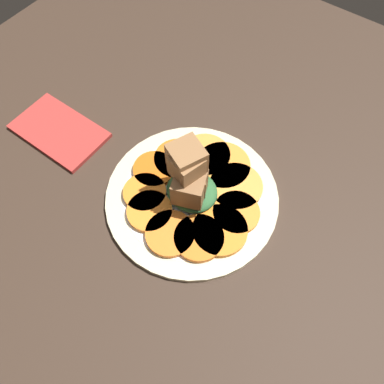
{
  "coord_description": "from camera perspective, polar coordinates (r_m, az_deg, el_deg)",
  "views": [
    {
      "loc": [
        17.12,
        -23.5,
        56.18
      ],
      "look_at": [
        0.0,
        0.0,
        4.1
      ],
      "focal_mm": 35.0,
      "sensor_mm": 36.0,
      "label": 1
    }
  ],
  "objects": [
    {
      "name": "carrot_slice_0",
      "position": [
        0.64,
        -2.2,
        5.03
      ],
      "size": [
        8.04,
        8.04,
        0.9
      ],
      "primitive_type": "cylinder",
      "color": "orange",
      "rests_on": "plate"
    },
    {
      "name": "center_pile",
      "position": [
        0.56,
        -0.32,
        1.78
      ],
      "size": [
        8.37,
        8.15,
        11.79
      ],
      "color": "#2D6033",
      "rests_on": "plate"
    },
    {
      "name": "carrot_slice_5",
      "position": [
        0.57,
        1.07,
        -6.99
      ],
      "size": [
        7.65,
        7.65,
        0.9
      ],
      "primitive_type": "cylinder",
      "color": "orange",
      "rests_on": "plate"
    },
    {
      "name": "fork",
      "position": [
        0.59,
        -3.55,
        -3.59
      ],
      "size": [
        17.84,
        2.48,
        0.4
      ],
      "rotation": [
        0.0,
        0.0,
        -0.03
      ],
      "color": "silver",
      "rests_on": "plate"
    },
    {
      "name": "carrot_slice_3",
      "position": [
        0.59,
        -6.48,
        -2.93
      ],
      "size": [
        7.18,
        7.18,
        0.9
      ],
      "primitive_type": "cylinder",
      "color": "orange",
      "rests_on": "plate"
    },
    {
      "name": "table_slab",
      "position": [
        0.62,
        0.0,
        -1.39
      ],
      "size": [
        120.0,
        120.0,
        2.0
      ],
      "primitive_type": "cube",
      "color": "#38281E",
      "rests_on": "ground"
    },
    {
      "name": "carrot_slice_8",
      "position": [
        0.61,
        6.69,
        0.84
      ],
      "size": [
        8.73,
        8.73,
        0.9
      ],
      "primitive_type": "cylinder",
      "color": "#F9953A",
      "rests_on": "plate"
    },
    {
      "name": "carrot_slice_10",
      "position": [
        0.64,
        2.0,
        5.62
      ],
      "size": [
        8.6,
        8.6,
        0.9
      ],
      "primitive_type": "cylinder",
      "color": "#F99438",
      "rests_on": "plate"
    },
    {
      "name": "carrot_slice_1",
      "position": [
        0.63,
        -5.89,
        3.36
      ],
      "size": [
        6.98,
        6.98,
        0.9
      ],
      "primitive_type": "cylinder",
      "color": "#D66014",
      "rests_on": "plate"
    },
    {
      "name": "carrot_slice_2",
      "position": [
        0.61,
        -7.21,
        -0.09
      ],
      "size": [
        6.98,
        6.98,
        0.9
      ],
      "primitive_type": "cylinder",
      "color": "orange",
      "rests_on": "plate"
    },
    {
      "name": "napkin",
      "position": [
        0.73,
        -19.58,
        8.74
      ],
      "size": [
        16.7,
        10.02,
        0.8
      ],
      "color": "#B2332D",
      "rests_on": "table_slab"
    },
    {
      "name": "carrot_slice_6",
      "position": [
        0.57,
        4.26,
        -5.81
      ],
      "size": [
        8.54,
        8.54,
        0.9
      ],
      "primitive_type": "cylinder",
      "color": "orange",
      "rests_on": "plate"
    },
    {
      "name": "carrot_slice_7",
      "position": [
        0.59,
        6.75,
        -3.13
      ],
      "size": [
        7.43,
        7.43,
        0.9
      ],
      "primitive_type": "cylinder",
      "color": "orange",
      "rests_on": "plate"
    },
    {
      "name": "carrot_slice_4",
      "position": [
        0.57,
        -3.35,
        -6.32
      ],
      "size": [
        7.62,
        7.62,
        0.9
      ],
      "primitive_type": "cylinder",
      "color": "orange",
      "rests_on": "plate"
    },
    {
      "name": "plate",
      "position": [
        0.61,
        0.0,
        -0.72
      ],
      "size": [
        28.1,
        28.1,
        1.05
      ],
      "color": "beige",
      "rests_on": "table_slab"
    },
    {
      "name": "carrot_slice_9",
      "position": [
        0.63,
        4.7,
        4.04
      ],
      "size": [
        9.27,
        9.27,
        0.9
      ],
      "primitive_type": "cylinder",
      "color": "orange",
      "rests_on": "plate"
    }
  ]
}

